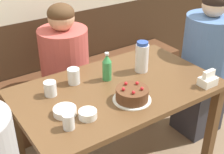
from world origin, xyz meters
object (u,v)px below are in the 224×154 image
object	(u,v)px
soju_bottle	(107,67)
person_pale_blue_shirt	(204,67)
bowl_rice_small	(88,114)
glass_tumbler_short	(50,89)
glass_water_tall	(69,121)
bowl_soup_white	(65,111)
birthday_cake	(132,94)
water_pitcher	(142,57)
glass_shot_small	(74,76)
napkin_holder	(208,80)
person_grey_tee	(66,74)
bench_seat	(64,97)

from	to	relation	value
soju_bottle	person_pale_blue_shirt	distance (m)	0.93
bowl_rice_small	glass_tumbler_short	bearing A→B (deg)	102.27
soju_bottle	glass_water_tall	xyz separation A→B (m)	(-0.44, -0.31, -0.05)
bowl_soup_white	glass_water_tall	bearing A→B (deg)	-107.45
birthday_cake	soju_bottle	size ratio (longest dim) A/B	1.19
water_pitcher	bowl_soup_white	xyz separation A→B (m)	(-0.67, -0.16, -0.09)
water_pitcher	glass_shot_small	size ratio (longest dim) A/B	2.11
water_pitcher	soju_bottle	distance (m)	0.26
bowl_rice_small	glass_tumbler_short	size ratio (longest dim) A/B	1.13
soju_bottle	bowl_soup_white	size ratio (longest dim) A/B	1.49
birthday_cake	person_pale_blue_shirt	world-z (taller)	person_pale_blue_shirt
soju_bottle	bowl_rice_small	world-z (taller)	soju_bottle
birthday_cake	glass_shot_small	world-z (taller)	glass_shot_small
glass_water_tall	bowl_soup_white	bearing A→B (deg)	72.55
birthday_cake	napkin_holder	bearing A→B (deg)	-14.86
birthday_cake	napkin_holder	world-z (taller)	napkin_holder
soju_bottle	person_grey_tee	distance (m)	0.59
bowl_soup_white	glass_water_tall	xyz separation A→B (m)	(-0.04, -0.12, 0.02)
person_grey_tee	water_pitcher	bearing A→B (deg)	29.64
bowl_soup_white	person_grey_tee	distance (m)	0.82
water_pitcher	glass_water_tall	distance (m)	0.76
person_pale_blue_shirt	person_grey_tee	size ratio (longest dim) A/B	1.06
water_pitcher	glass_shot_small	bearing A→B (deg)	166.70
glass_tumbler_short	glass_shot_small	world-z (taller)	glass_shot_small
bowl_soup_white	glass_shot_small	size ratio (longest dim) A/B	1.27
water_pitcher	glass_shot_small	world-z (taller)	water_pitcher
napkin_holder	person_grey_tee	size ratio (longest dim) A/B	0.10
bowl_rice_small	person_grey_tee	distance (m)	0.88
napkin_holder	soju_bottle	bearing A→B (deg)	139.15
soju_bottle	glass_tumbler_short	bearing A→B (deg)	175.25
person_pale_blue_shirt	person_grey_tee	bearing A→B (deg)	-31.76
bench_seat	soju_bottle	xyz separation A→B (m)	(0.00, -0.71, 0.62)
napkin_holder	glass_water_tall	size ratio (longest dim) A/B	1.28
glass_water_tall	glass_shot_small	distance (m)	0.46
napkin_holder	bowl_soup_white	distance (m)	0.92
bench_seat	water_pitcher	xyz separation A→B (m)	(0.26, -0.74, 0.63)
glass_tumbler_short	bowl_rice_small	bearing A→B (deg)	-77.73
bowl_rice_small	soju_bottle	bearing A→B (deg)	42.52
birthday_cake	person_grey_tee	size ratio (longest dim) A/B	0.20
bowl_soup_white	person_pale_blue_shirt	bearing A→B (deg)	5.62
bowl_rice_small	glass_tumbler_short	xyz separation A→B (m)	(-0.07, 0.32, 0.02)
bowl_rice_small	person_grey_tee	xyz separation A→B (m)	(0.26, 0.82, -0.20)
glass_tumbler_short	person_pale_blue_shirt	world-z (taller)	person_pale_blue_shirt
water_pitcher	birthday_cake	bearing A→B (deg)	-137.16
birthday_cake	soju_bottle	world-z (taller)	soju_bottle
bench_seat	bowl_soup_white	xyz separation A→B (m)	(-0.40, -0.91, 0.55)
glass_shot_small	person_grey_tee	size ratio (longest dim) A/B	0.09
bowl_soup_white	bowl_rice_small	bearing A→B (deg)	-48.30
bench_seat	person_grey_tee	distance (m)	0.39
water_pitcher	glass_tumbler_short	world-z (taller)	water_pitcher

